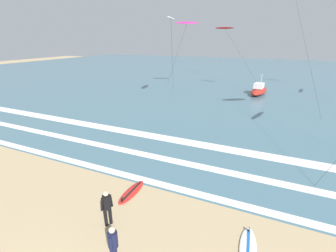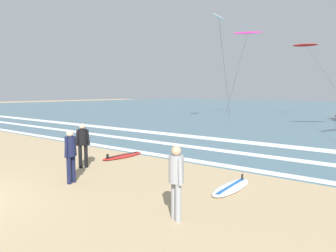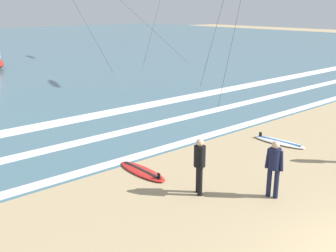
% 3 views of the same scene
% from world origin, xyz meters
% --- Properties ---
extents(wave_foam_shoreline, '(39.00, 0.51, 0.01)m').
position_xyz_m(wave_foam_shoreline, '(-1.80, 8.48, 0.01)').
color(wave_foam_shoreline, white).
rests_on(wave_foam_shoreline, ocean_surface).
extents(wave_foam_mid_break, '(59.10, 0.65, 0.01)m').
position_xyz_m(wave_foam_mid_break, '(1.90, 11.09, 0.01)').
color(wave_foam_mid_break, white).
rests_on(wave_foam_mid_break, ocean_surface).
extents(wave_foam_outer_break, '(54.77, 1.06, 0.01)m').
position_xyz_m(wave_foam_outer_break, '(-1.15, 14.10, 0.01)').
color(wave_foam_outer_break, white).
rests_on(wave_foam_outer_break, ocean_surface).
extents(surfer_left_far, '(0.33, 0.48, 1.60)m').
position_xyz_m(surfer_left_far, '(-0.33, 5.06, 0.96)').
color(surfer_left_far, black).
rests_on(surfer_left_far, ground).
extents(surfer_foreground_main, '(0.32, 0.51, 1.60)m').
position_xyz_m(surfer_foreground_main, '(1.03, 3.62, 0.96)').
color(surfer_foreground_main, '#141938').
rests_on(surfer_foreground_main, ground).
extents(surfboard_foreground_flat, '(0.77, 2.14, 0.25)m').
position_xyz_m(surfboard_foreground_flat, '(5.02, 6.11, 0.05)').
color(surfboard_foreground_flat, silver).
rests_on(surfboard_foreground_flat, ground).
extents(surfboard_left_pile, '(0.61, 2.10, 0.25)m').
position_xyz_m(surfboard_left_pile, '(-0.63, 7.25, 0.05)').
color(surfboard_left_pile, red).
rests_on(surfboard_left_pile, ground).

